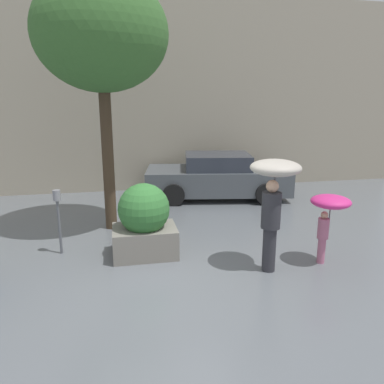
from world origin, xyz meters
TOP-DOWN VIEW (x-y plane):
  - ground_plane at (0.00, 0.00)m, footprint 40.00×40.00m
  - building_facade at (0.00, 6.50)m, footprint 18.00×0.30m
  - planter_box at (-0.31, 1.05)m, footprint 1.19×0.96m
  - person_adult at (1.78, 0.04)m, footprint 0.85×0.85m
  - person_child at (2.85, 0.05)m, footprint 0.69×0.69m
  - parked_car_near at (2.16, 4.97)m, footprint 4.41×2.51m
  - street_tree at (-0.95, 2.76)m, footprint 2.76×2.76m
  - parking_meter at (-1.88, 1.44)m, footprint 0.14×0.14m

SIDE VIEW (x-z plane):
  - ground_plane at x=0.00m, z-range 0.00..0.00m
  - parked_car_near at x=2.16m, z-range -0.04..1.27m
  - planter_box at x=-0.31m, z-range -0.03..1.36m
  - parking_meter at x=-1.88m, z-range 0.28..1.53m
  - person_child at x=2.85m, z-range 0.40..1.66m
  - person_adult at x=1.78m, z-range 0.49..2.41m
  - building_facade at x=0.00m, z-range 0.00..6.00m
  - street_tree at x=-0.95m, z-range 1.47..6.83m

